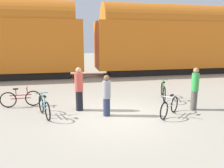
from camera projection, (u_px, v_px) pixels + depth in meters
The scene contains 11 objects.
ground_plane at pixel (116, 115), 8.37m from camera, with size 80.00×80.00×0.00m, color #B2A893.
freight_train at pixel (89, 38), 16.98m from camera, with size 52.72×3.01×5.70m.
rail_near at pixel (91, 77), 16.89m from camera, with size 64.72×0.07×0.01m, color #4C4238.
rail_far at pixel (89, 74), 18.27m from camera, with size 64.72×0.07×0.01m, color #4C4238.
bicycle_maroon at pixel (21, 99), 9.41m from camera, with size 1.69×0.46×0.84m.
bicycle_green at pixel (163, 92), 10.51m from camera, with size 0.62×1.69×0.95m.
bicycle_teal at pixel (44, 107), 8.18m from camera, with size 0.60×1.61×0.87m.
bicycle_silver at pixel (169, 107), 8.28m from camera, with size 1.28×1.13×0.82m.
person_in_red at pixel (79, 89), 8.82m from camera, with size 0.34×0.34×1.78m.
person_in_green at pixel (195, 89), 8.88m from camera, with size 0.30×0.30×1.76m.
person_in_grey at pixel (107, 96), 8.20m from camera, with size 0.31×0.31×1.57m.
Camera 1 is at (-1.76, -7.77, 2.85)m, focal length 35.00 mm.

